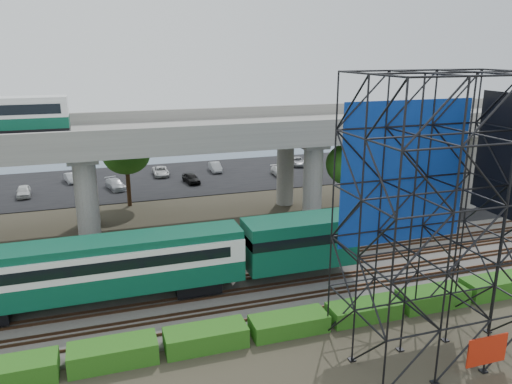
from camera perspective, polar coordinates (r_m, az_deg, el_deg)
name	(u,v)px	position (r m, az deg, el deg)	size (l,w,h in m)	color
ground	(251,301)	(33.92, -0.59, -12.30)	(140.00, 140.00, 0.00)	#474233
ballast_bed	(242,286)	(35.57, -1.57, -10.70)	(90.00, 12.00, 0.20)	slate
service_road	(214,244)	(43.10, -4.82, -5.91)	(90.00, 5.00, 0.08)	black
parking_lot	(172,179)	(65.14, -9.63, 1.51)	(90.00, 18.00, 0.08)	black
harbor_water	(151,148)	(86.47, -11.87, 4.94)	(140.00, 40.00, 0.03)	#4A5E7A
rail_tracks	(242,284)	(35.49, -1.58, -10.44)	(90.00, 9.52, 0.16)	#472D1E
commuter_train	(128,263)	(33.26, -14.38, -7.92)	(29.30, 3.06, 4.30)	black
overpass	(185,140)	(45.84, -8.17, 5.95)	(80.00, 12.00, 12.40)	#9E9B93
scaffold_tower	(436,220)	(27.77, 19.89, -3.04)	(9.36, 6.36, 15.00)	black
hedge_strip	(289,323)	(30.42, 3.80, -14.71)	(34.60, 1.80, 1.20)	#235A14
trees	(148,170)	(46.08, -12.28, 2.44)	(40.94, 16.94, 7.69)	#382314
parked_cars	(184,174)	(64.75, -8.27, 2.05)	(37.67, 9.37, 1.23)	silver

